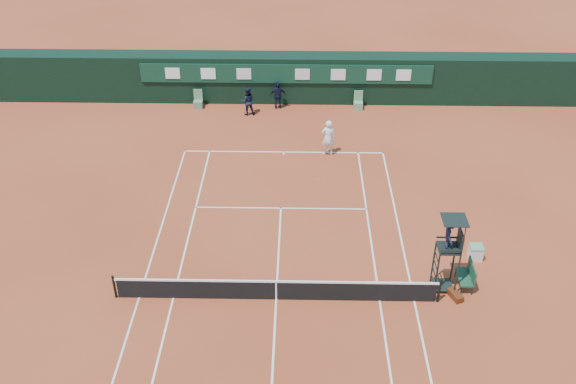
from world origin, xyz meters
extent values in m
plane|color=#AB4828|center=(0.00, 0.00, 0.00)|extent=(90.00, 90.00, 0.00)
cube|color=white|center=(0.00, 11.88, 0.01)|extent=(11.05, 0.08, 0.01)
cube|color=white|center=(5.49, 0.00, 0.01)|extent=(0.08, 23.85, 0.01)
cube|color=silver|center=(-5.49, 0.00, 0.01)|extent=(0.08, 23.85, 0.01)
cube|color=white|center=(4.12, 0.00, 0.01)|extent=(0.08, 23.85, 0.01)
cube|color=white|center=(-4.12, 0.00, 0.01)|extent=(0.08, 23.85, 0.01)
cube|color=white|center=(0.00, 6.40, 0.01)|extent=(8.31, 0.08, 0.01)
cube|color=white|center=(0.00, 0.00, 0.01)|extent=(0.08, 12.88, 0.01)
cube|color=white|center=(0.00, 11.73, 0.01)|extent=(0.08, 0.30, 0.01)
cube|color=black|center=(0.00, 0.00, 0.45)|extent=(12.60, 0.04, 0.90)
cube|color=white|center=(0.00, 0.00, 0.93)|extent=(12.80, 0.06, 0.08)
cube|color=white|center=(0.00, 0.00, 0.46)|extent=(0.06, 0.05, 0.92)
cylinder|color=black|center=(6.40, 0.00, 0.55)|extent=(0.10, 0.10, 1.10)
cylinder|color=black|center=(-6.40, 0.00, 0.55)|extent=(0.10, 0.10, 1.10)
cube|color=black|center=(0.00, 18.75, 1.50)|extent=(40.00, 1.50, 3.00)
cube|color=#0F3725|center=(0.00, 17.94, 2.10)|extent=(18.00, 0.10, 1.20)
cube|color=white|center=(-7.00, 17.87, 2.10)|extent=(0.90, 0.04, 0.70)
cube|color=white|center=(-4.80, 17.87, 2.10)|extent=(0.90, 0.04, 0.70)
cube|color=silver|center=(-2.60, 17.87, 2.10)|extent=(0.90, 0.04, 0.70)
cube|color=silver|center=(1.00, 17.87, 2.10)|extent=(0.90, 0.04, 0.70)
cube|color=white|center=(3.20, 17.87, 2.10)|extent=(0.90, 0.04, 0.70)
cube|color=white|center=(5.40, 17.87, 2.10)|extent=(0.90, 0.04, 0.70)
cube|color=white|center=(7.20, 17.87, 2.10)|extent=(0.90, 0.04, 0.70)
cube|color=#56835D|center=(-5.50, 17.45, 0.23)|extent=(0.55, 0.50, 0.46)
cube|color=#57855D|center=(-5.50, 17.67, 0.80)|extent=(0.55, 0.06, 0.70)
cube|color=#61956A|center=(4.50, 17.45, 0.23)|extent=(0.55, 0.50, 0.46)
cube|color=#5D8E62|center=(4.50, 17.67, 0.80)|extent=(0.55, 0.06, 0.70)
cylinder|color=black|center=(6.32, 0.42, 1.00)|extent=(0.07, 0.07, 2.00)
cylinder|color=black|center=(6.32, 1.22, 1.00)|extent=(0.07, 0.07, 2.00)
cylinder|color=black|center=(7.12, 0.42, 1.00)|extent=(0.07, 0.07, 2.00)
cylinder|color=black|center=(7.12, 1.22, 1.00)|extent=(0.07, 0.07, 2.00)
cube|color=black|center=(6.72, 0.82, 2.04)|extent=(0.85, 0.85, 0.08)
cube|color=black|center=(7.12, 0.82, 2.45)|extent=(0.06, 0.85, 0.80)
cube|color=black|center=(6.72, 0.40, 2.25)|extent=(0.85, 0.05, 0.06)
cube|color=black|center=(6.72, 1.24, 2.25)|extent=(0.85, 0.05, 0.06)
cylinder|color=black|center=(7.12, 0.42, 2.90)|extent=(0.04, 0.04, 1.00)
cylinder|color=black|center=(7.12, 1.22, 2.90)|extent=(0.04, 0.04, 1.00)
cube|color=black|center=(6.77, 0.82, 3.40)|extent=(0.95, 0.95, 0.04)
cube|color=black|center=(6.72, 0.82, 0.15)|extent=(0.80, 0.80, 0.05)
cube|color=black|center=(6.32, 0.82, 0.40)|extent=(0.04, 0.80, 0.04)
cube|color=black|center=(6.32, 0.82, 0.80)|extent=(0.04, 0.80, 0.04)
cube|color=black|center=(6.32, 0.82, 1.20)|extent=(0.04, 0.80, 0.04)
cube|color=black|center=(6.32, 0.82, 1.60)|extent=(0.04, 0.80, 0.04)
imported|color=black|center=(6.67, 0.82, 2.72)|extent=(0.47, 0.82, 1.28)
cube|color=#193F29|center=(7.61, 0.96, 0.45)|extent=(0.55, 1.20, 0.08)
cube|color=#1B442E|center=(7.86, 0.96, 0.80)|extent=(0.06, 1.20, 0.60)
cylinder|color=black|center=(7.39, 0.41, 0.20)|extent=(0.04, 0.04, 0.41)
cylinder|color=black|center=(7.83, 0.41, 0.20)|extent=(0.04, 0.04, 0.41)
cylinder|color=black|center=(7.39, 1.51, 0.20)|extent=(0.04, 0.04, 0.41)
cylinder|color=black|center=(7.83, 1.51, 0.20)|extent=(0.04, 0.04, 0.41)
cube|color=black|center=(7.13, 0.23, 0.14)|extent=(0.59, 0.80, 0.27)
cube|color=silver|center=(8.48, 2.76, 0.30)|extent=(0.55, 0.55, 0.60)
cube|color=#61946F|center=(8.48, 2.76, 0.62)|extent=(0.57, 0.57, 0.05)
sphere|color=#C4DE33|center=(1.88, 9.00, 0.03)|extent=(0.07, 0.07, 0.07)
imported|color=white|center=(2.42, 11.69, 1.03)|extent=(0.78, 0.53, 2.06)
imported|color=black|center=(-2.31, 16.56, 0.88)|extent=(0.94, 0.78, 1.77)
imported|color=black|center=(-0.49, 17.46, 0.87)|extent=(1.06, 0.54, 1.73)
camera|label=1|loc=(0.84, -19.03, 17.52)|focal=40.00mm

